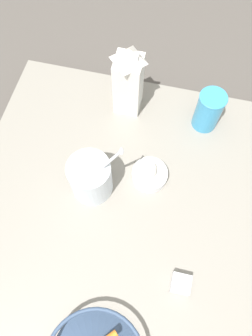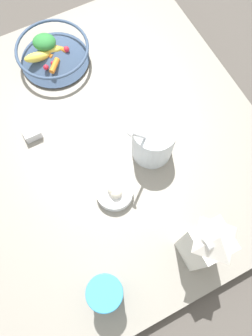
{
  "view_description": "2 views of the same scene",
  "coord_description": "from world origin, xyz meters",
  "px_view_note": "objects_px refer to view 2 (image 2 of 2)",
  "views": [
    {
      "loc": [
        -0.22,
        -0.02,
        0.96
      ],
      "look_at": [
        0.16,
        0.07,
        0.1
      ],
      "focal_mm": 35.0,
      "sensor_mm": 36.0,
      "label": 1
    },
    {
      "loc": [
        0.41,
        -0.09,
        0.96
      ],
      "look_at": [
        0.13,
        0.06,
        0.1
      ],
      "focal_mm": 35.0,
      "sensor_mm": 36.0,
      "label": 2
    }
  ],
  "objects_px": {
    "spice_jar": "(32,132)",
    "milk_carton": "(205,245)",
    "drinking_cup": "(106,293)",
    "fruit_bowl": "(53,53)",
    "yogurt_tub": "(153,140)",
    "garlic_bowl": "(115,191)"
  },
  "relations": [
    {
      "from": "spice_jar",
      "to": "milk_carton",
      "type": "bearing_deg",
      "value": 26.48
    },
    {
      "from": "drinking_cup",
      "to": "milk_carton",
      "type": "bearing_deg",
      "value": 87.34
    },
    {
      "from": "fruit_bowl",
      "to": "milk_carton",
      "type": "distance_m",
      "value": 0.75
    },
    {
      "from": "fruit_bowl",
      "to": "yogurt_tub",
      "type": "relative_size",
      "value": 0.98
    },
    {
      "from": "yogurt_tub",
      "to": "garlic_bowl",
      "type": "height_order",
      "value": "yogurt_tub"
    },
    {
      "from": "fruit_bowl",
      "to": "yogurt_tub",
      "type": "xyz_separation_m",
      "value": [
        0.43,
        0.13,
        0.03
      ]
    },
    {
      "from": "drinking_cup",
      "to": "garlic_bowl",
      "type": "relative_size",
      "value": 1.32
    },
    {
      "from": "yogurt_tub",
      "to": "spice_jar",
      "type": "height_order",
      "value": "yogurt_tub"
    },
    {
      "from": "yogurt_tub",
      "to": "spice_jar",
      "type": "bearing_deg",
      "value": -125.67
    },
    {
      "from": "fruit_bowl",
      "to": "drinking_cup",
      "type": "relative_size",
      "value": 1.69
    },
    {
      "from": "drinking_cup",
      "to": "garlic_bowl",
      "type": "height_order",
      "value": "drinking_cup"
    },
    {
      "from": "milk_carton",
      "to": "drinking_cup",
      "type": "distance_m",
      "value": 0.26
    },
    {
      "from": "fruit_bowl",
      "to": "drinking_cup",
      "type": "height_order",
      "value": "drinking_cup"
    },
    {
      "from": "fruit_bowl",
      "to": "spice_jar",
      "type": "relative_size",
      "value": 4.8
    },
    {
      "from": "garlic_bowl",
      "to": "fruit_bowl",
      "type": "bearing_deg",
      "value": 177.15
    },
    {
      "from": "milk_carton",
      "to": "yogurt_tub",
      "type": "relative_size",
      "value": 1.06
    },
    {
      "from": "yogurt_tub",
      "to": "garlic_bowl",
      "type": "relative_size",
      "value": 2.27
    },
    {
      "from": "drinking_cup",
      "to": "garlic_bowl",
      "type": "xyz_separation_m",
      "value": [
        -0.23,
        0.14,
        -0.05
      ]
    },
    {
      "from": "fruit_bowl",
      "to": "spice_jar",
      "type": "xyz_separation_m",
      "value": [
        0.22,
        -0.17,
        -0.03
      ]
    },
    {
      "from": "fruit_bowl",
      "to": "milk_carton",
      "type": "height_order",
      "value": "milk_carton"
    },
    {
      "from": "fruit_bowl",
      "to": "milk_carton",
      "type": "xyz_separation_m",
      "value": [
        0.74,
        0.09,
        0.09
      ]
    },
    {
      "from": "milk_carton",
      "to": "spice_jar",
      "type": "bearing_deg",
      "value": -153.52
    }
  ]
}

